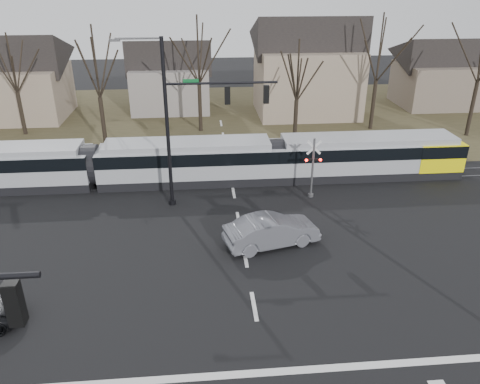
{
  "coord_description": "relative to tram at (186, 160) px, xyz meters",
  "views": [
    {
      "loc": [
        -2.08,
        -14.39,
        13.24
      ],
      "look_at": [
        0.0,
        9.0,
        2.3
      ],
      "focal_mm": 35.0,
      "sensor_mm": 36.0,
      "label": 1
    }
  ],
  "objects": [
    {
      "name": "ground",
      "position": [
        3.15,
        -16.0,
        -1.62
      ],
      "size": [
        140.0,
        140.0,
        0.0
      ],
      "primitive_type": "plane",
      "color": "black"
    },
    {
      "name": "grass_verge",
      "position": [
        3.15,
        16.0,
        -1.61
      ],
      "size": [
        140.0,
        28.0,
        0.01
      ],
      "primitive_type": "cube",
      "color": "#38331E",
      "rests_on": "ground"
    },
    {
      "name": "stop_line",
      "position": [
        3.15,
        -17.8,
        -1.61
      ],
      "size": [
        28.0,
        0.35,
        0.01
      ],
      "primitive_type": "cube",
      "color": "silver",
      "rests_on": "ground"
    },
    {
      "name": "lane_dashes",
      "position": [
        3.15,
        -0.0,
        -1.61
      ],
      "size": [
        0.18,
        30.0,
        0.01
      ],
      "color": "silver",
      "rests_on": "ground"
    },
    {
      "name": "rail_pair",
      "position": [
        3.15,
        -0.2,
        -1.59
      ],
      "size": [
        90.0,
        1.52,
        0.06
      ],
      "color": "#59595E",
      "rests_on": "ground"
    },
    {
      "name": "tram",
      "position": [
        0.0,
        0.0,
        0.0
      ],
      "size": [
        39.13,
        2.91,
        2.97
      ],
      "color": "gray",
      "rests_on": "ground"
    },
    {
      "name": "sedan",
      "position": [
        4.68,
        -8.92,
        -0.78
      ],
      "size": [
        4.26,
        5.96,
        1.68
      ],
      "primitive_type": "imported",
      "rotation": [
        0.0,
        0.0,
        1.83
      ],
      "color": "slate",
      "rests_on": "ground"
    },
    {
      "name": "signal_pole_far",
      "position": [
        0.74,
        -3.5,
        4.08
      ],
      "size": [
        9.28,
        0.44,
        10.2
      ],
      "color": "black",
      "rests_on": "ground"
    },
    {
      "name": "rail_crossing_signal",
      "position": [
        8.15,
        -3.21,
        0.27
      ],
      "size": [
        1.08,
        0.36,
        4.0
      ],
      "color": "#59595B",
      "rests_on": "ground"
    },
    {
      "name": "tree_row",
      "position": [
        5.15,
        10.0,
        3.38
      ],
      "size": [
        59.2,
        7.2,
        10.0
      ],
      "color": "black",
      "rests_on": "ground"
    },
    {
      "name": "house_a",
      "position": [
        -16.85,
        18.0,
        2.85
      ],
      "size": [
        9.72,
        8.64,
        8.6
      ],
      "color": "gray",
      "rests_on": "ground"
    },
    {
      "name": "house_b",
      "position": [
        -1.85,
        20.0,
        2.35
      ],
      "size": [
        8.64,
        7.56,
        7.65
      ],
      "color": "slate",
      "rests_on": "ground"
    },
    {
      "name": "house_c",
      "position": [
        12.15,
        17.0,
        3.62
      ],
      "size": [
        10.8,
        8.64,
        10.1
      ],
      "color": "gray",
      "rests_on": "ground"
    },
    {
      "name": "house_d",
      "position": [
        27.15,
        19.0,
        2.35
      ],
      "size": [
        8.64,
        7.56,
        7.65
      ],
      "color": "#66594B",
      "rests_on": "ground"
    }
  ]
}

